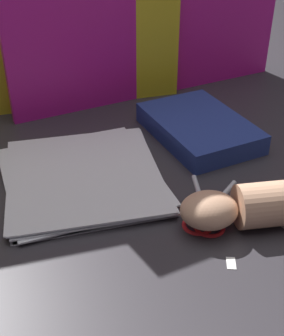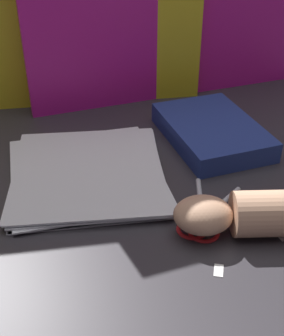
% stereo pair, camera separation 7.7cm
% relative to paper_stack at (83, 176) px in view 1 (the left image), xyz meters
% --- Properties ---
extents(ground_plane, '(6.00, 6.00, 0.00)m').
position_rel_paper_stack_xyz_m(ground_plane, '(0.07, -0.06, -0.01)').
color(ground_plane, '#2D2B30').
extents(paper_stack, '(0.30, 0.32, 0.02)m').
position_rel_paper_stack_xyz_m(paper_stack, '(0.00, 0.00, 0.00)').
color(paper_stack, white).
rests_on(paper_stack, ground_plane).
extents(book_closed, '(0.21, 0.27, 0.04)m').
position_rel_paper_stack_xyz_m(book_closed, '(0.26, 0.09, 0.01)').
color(book_closed, navy).
rests_on(book_closed, ground_plane).
extents(scissors, '(0.15, 0.17, 0.01)m').
position_rel_paper_stack_xyz_m(scissors, '(0.17, -0.16, -0.00)').
color(scissors, silver).
rests_on(scissors, ground_plane).
extents(hand_forearm, '(0.31, 0.12, 0.07)m').
position_rel_paper_stack_xyz_m(hand_forearm, '(0.27, -0.20, 0.03)').
color(hand_forearm, tan).
rests_on(hand_forearm, ground_plane).
extents(paper_scrap_near, '(0.02, 0.02, 0.00)m').
position_rel_paper_stack_xyz_m(paper_scrap_near, '(0.27, -0.20, -0.01)').
color(paper_scrap_near, white).
rests_on(paper_scrap_near, ground_plane).
extents(paper_scrap_mid, '(0.02, 0.03, 0.00)m').
position_rel_paper_stack_xyz_m(paper_scrap_mid, '(0.16, -0.27, -0.01)').
color(paper_scrap_mid, white).
rests_on(paper_scrap_mid, ground_plane).
extents(paper_scrap_far, '(0.01, 0.02, 0.00)m').
position_rel_paper_stack_xyz_m(paper_scrap_far, '(0.22, -0.20, -0.01)').
color(paper_scrap_far, white).
rests_on(paper_scrap_far, ground_plane).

